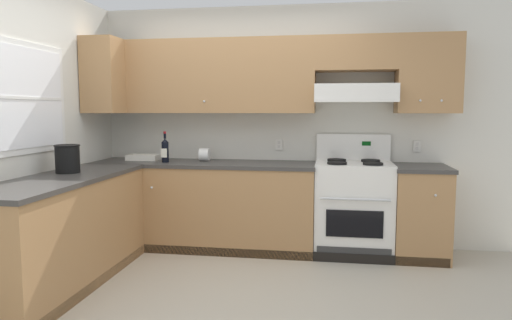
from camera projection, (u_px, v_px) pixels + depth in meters
name	position (u px, v px, depth m)	size (l,w,h in m)	color
ground_plane	(210.00, 294.00, 3.69)	(7.04, 7.04, 0.00)	#B2AA99
wall_back	(281.00, 107.00, 4.97)	(4.68, 0.57, 2.55)	silver
wall_left	(36.00, 123.00, 4.02)	(0.47, 4.00, 2.55)	silver
counter_back_run	(242.00, 206.00, 4.86)	(3.60, 0.65, 0.91)	#A87A4C
counter_left_run	(63.00, 232.00, 3.83)	(0.63, 1.91, 0.91)	#A87A4C
stove	(353.00, 207.00, 4.69)	(0.76, 0.62, 1.20)	white
wine_bottle	(165.00, 150.00, 4.84)	(0.07, 0.08, 0.32)	black
bowl	(144.00, 158.00, 5.07)	(0.34, 0.21, 0.06)	white
bucket	(67.00, 158.00, 4.03)	(0.22, 0.22, 0.24)	black
paper_towel_roll	(205.00, 155.00, 4.97)	(0.10, 0.14, 0.14)	white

